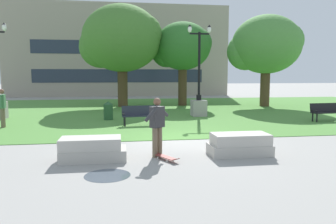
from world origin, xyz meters
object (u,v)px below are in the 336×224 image
trash_bin (108,110)px  concrete_block_center (92,149)px  park_bench_near_right (141,114)px  concrete_block_left (240,145)px  person_skateboarder (157,123)px  skateboard (165,157)px  lamp_post_left (199,98)px  person_bystander_near_lawn (2,106)px  park_bench_near_left (327,111)px

trash_bin → concrete_block_center: bearing=-91.3°
trash_bin → park_bench_near_right: bearing=-52.1°
concrete_block_left → person_skateboarder: (-2.44, 0.17, 0.67)m
person_skateboarder → skateboard: (0.18, -0.41, -0.89)m
person_skateboarder → lamp_post_left: (3.38, 8.76, 0.08)m
skateboard → person_bystander_near_lawn: size_ratio=0.58×
concrete_block_left → park_bench_near_right: bearing=112.4°
concrete_block_center → trash_bin: 8.08m
lamp_post_left → person_skateboarder: bearing=-111.1°
person_skateboarder → lamp_post_left: bearing=68.9°
concrete_block_left → concrete_block_center: bearing=179.5°
park_bench_near_right → person_bystander_near_lawn: person_bystander_near_lawn is taller
concrete_block_center → park_bench_near_left: 12.67m
park_bench_near_left → lamp_post_left: lamp_post_left is taller
concrete_block_left → park_bench_near_right: size_ratio=0.98×
concrete_block_left → park_bench_near_left: bearing=41.0°
park_bench_near_left → person_bystander_near_lawn: person_bystander_near_lawn is taller
person_skateboarder → person_bystander_near_lawn: person_bystander_near_lawn is taller
concrete_block_center → park_bench_near_left: bearing=28.1°
park_bench_near_left → lamp_post_left: 6.66m
skateboard → lamp_post_left: (3.20, 9.16, 0.96)m
concrete_block_center → park_bench_near_left: park_bench_near_left is taller
park_bench_near_right → trash_bin: size_ratio=1.91×
person_skateboarder → park_bench_near_left: person_skateboarder is taller
park_bench_near_left → trash_bin: 11.20m
park_bench_near_right → park_bench_near_left: bearing=-0.5°
park_bench_near_left → park_bench_near_right: size_ratio=1.00×
park_bench_near_right → concrete_block_center: bearing=-106.3°
skateboard → park_bench_near_left: (9.16, 6.23, 0.45)m
concrete_block_center → person_bystander_near_lawn: bearing=125.1°
person_skateboarder → concrete_block_center: bearing=-175.9°
person_skateboarder → trash_bin: (-1.65, 7.95, -0.47)m
concrete_block_center → person_skateboarder: 1.95m
park_bench_near_right → lamp_post_left: 4.50m
park_bench_near_left → person_skateboarder: bearing=-148.0°
concrete_block_center → skateboard: size_ratio=1.82×
lamp_post_left → concrete_block_center: bearing=-120.4°
concrete_block_left → trash_bin: size_ratio=1.88×
person_skateboarder → trash_bin: size_ratio=1.78×
concrete_block_left → park_bench_near_left: park_bench_near_left is taller
skateboard → person_skateboarder: bearing=113.9°
lamp_post_left → trash_bin: (-5.03, -0.81, -0.55)m
concrete_block_center → person_bystander_near_lawn: size_ratio=1.05×
park_bench_near_right → trash_bin: (-1.59, 2.04, -0.04)m
concrete_block_center → person_skateboarder: person_skateboarder is taller
concrete_block_left → skateboard: 2.28m
concrete_block_center → trash_bin: size_ratio=1.87×
skateboard → park_bench_near_left: size_ratio=0.54×
concrete_block_center → skateboard: concrete_block_center is taller
concrete_block_center → concrete_block_left: size_ratio=1.00×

